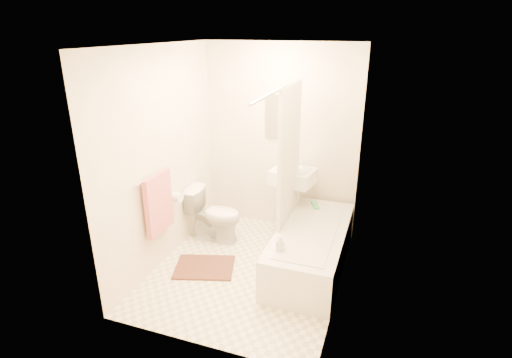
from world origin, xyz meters
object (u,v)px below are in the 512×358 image
(toilet, at_px, (215,215))
(soap_bottle, at_px, (280,243))
(sink, at_px, (293,200))
(bathtub, at_px, (311,248))
(bath_mat, at_px, (205,267))

(toilet, height_order, soap_bottle, toilet)
(toilet, distance_m, sink, 1.01)
(soap_bottle, bearing_deg, toilet, 144.81)
(sink, height_order, bathtub, sink)
(bathtub, relative_size, bath_mat, 2.56)
(bath_mat, distance_m, soap_bottle, 1.06)
(toilet, bearing_deg, bathtub, -101.18)
(bathtub, distance_m, bath_mat, 1.22)
(toilet, xyz_separation_m, soap_bottle, (1.07, -0.76, 0.22))
(sink, relative_size, bath_mat, 1.53)
(bath_mat, relative_size, soap_bottle, 3.65)
(toilet, height_order, sink, sink)
(sink, bearing_deg, toilet, -145.80)
(bathtub, height_order, soap_bottle, soap_bottle)
(soap_bottle, bearing_deg, sink, 98.37)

